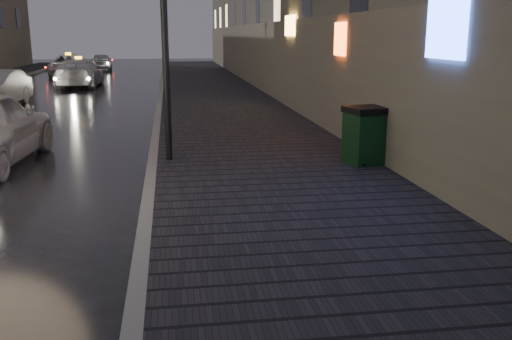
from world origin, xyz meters
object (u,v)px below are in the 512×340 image
at_px(lamp_far, 166,17).
at_px(trash_bin, 366,135).
at_px(taxi_far, 69,65).
at_px(taxi_mid, 79,73).
at_px(car_far, 101,62).

height_order(lamp_far, trash_bin, lamp_far).
distance_m(lamp_far, taxi_far, 13.92).
relative_size(lamp_far, trash_bin, 4.56).
bearing_deg(lamp_far, taxi_far, 118.53).
relative_size(trash_bin, taxi_mid, 0.23).
relative_size(lamp_far, taxi_far, 1.07).
relative_size(trash_bin, taxi_far, 0.23).
distance_m(taxi_far, car_far, 5.79).
distance_m(taxi_mid, car_far, 14.28).
xyz_separation_m(taxi_far, car_far, (1.48, 5.60, -0.05)).
xyz_separation_m(lamp_far, taxi_far, (-6.51, 11.98, -2.80)).
distance_m(lamp_far, taxi_mid, 6.29).
bearing_deg(trash_bin, taxi_far, 97.79).
relative_size(taxi_mid, taxi_far, 1.01).
bearing_deg(trash_bin, taxi_mid, 100.75).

